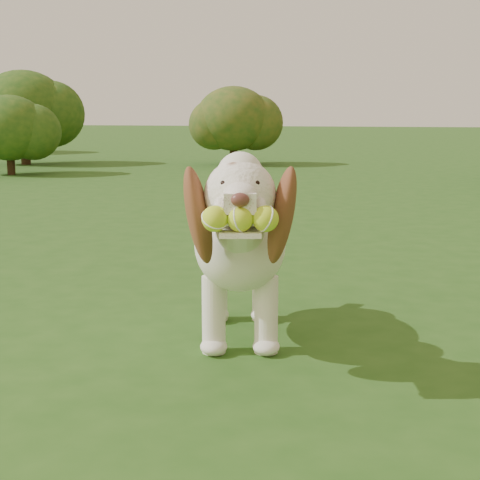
# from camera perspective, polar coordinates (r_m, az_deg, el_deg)

# --- Properties ---
(ground) EXTENTS (80.00, 80.00, 0.00)m
(ground) POSITION_cam_1_polar(r_m,az_deg,el_deg) (3.74, 1.21, -5.70)
(ground) COLOR #264F16
(ground) RESTS_ON ground
(dog) EXTENTS (0.64, 1.33, 0.87)m
(dog) POSITION_cam_1_polar(r_m,az_deg,el_deg) (3.17, -0.01, 0.00)
(dog) COLOR white
(dog) RESTS_ON ground
(shrub_a) EXTENTS (1.19, 1.19, 1.24)m
(shrub_a) POSITION_cam_1_polar(r_m,az_deg,el_deg) (12.07, -17.48, 8.29)
(shrub_a) COLOR #382314
(shrub_a) RESTS_ON ground
(shrub_b) EXTENTS (1.38, 1.38, 1.43)m
(shrub_b) POSITION_cam_1_polar(r_m,az_deg,el_deg) (13.60, -0.51, 9.39)
(shrub_b) COLOR #382314
(shrub_b) RESTS_ON ground
(shrub_e) EXTENTS (1.66, 1.66, 1.72)m
(shrub_e) POSITION_cam_1_polar(r_m,az_deg,el_deg) (14.26, -16.45, 9.71)
(shrub_e) COLOR #382314
(shrub_e) RESTS_ON ground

